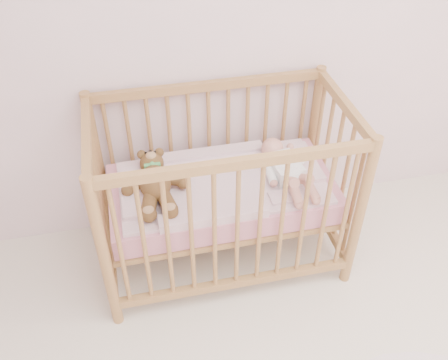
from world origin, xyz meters
name	(u,v)px	position (x,y,z in m)	size (l,w,h in m)	color
wall_back	(282,5)	(0.00, 2.00, 1.35)	(4.00, 0.02, 2.70)	silver
crib	(222,191)	(-0.41, 1.60, 0.50)	(1.36, 0.76, 1.00)	#B1894B
mattress	(222,193)	(-0.41, 1.60, 0.49)	(1.22, 0.62, 0.13)	#CD8093
blanket	(222,183)	(-0.41, 1.60, 0.56)	(1.10, 0.58, 0.06)	#EAA1B1
baby	(285,165)	(-0.06, 1.58, 0.64)	(0.27, 0.56, 0.14)	white
teddy_bear	(155,182)	(-0.77, 1.58, 0.65)	(0.37, 0.52, 0.14)	brown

